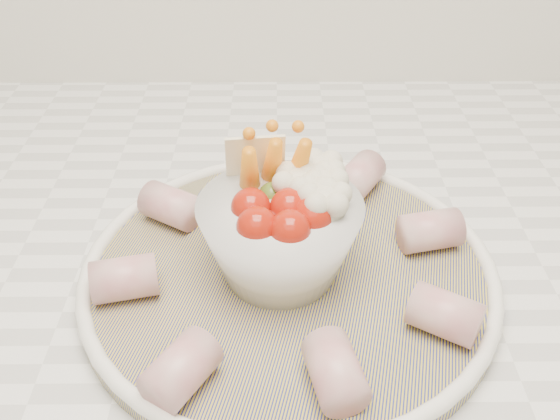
{
  "coord_description": "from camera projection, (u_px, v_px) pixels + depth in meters",
  "views": [
    {
      "loc": [
        0.17,
        0.98,
        1.28
      ],
      "look_at": [
        0.17,
        1.36,
        1.0
      ],
      "focal_mm": 40.0,
      "sensor_mm": 36.0,
      "label": 1
    }
  ],
  "objects": [
    {
      "name": "cured_meat_rolls",
      "position": [
        288.0,
        252.0,
        0.5
      ],
      "size": [
        0.3,
        0.31,
        0.03
      ],
      "color": "#BA555E",
      "rests_on": "serving_platter"
    },
    {
      "name": "serving_platter",
      "position": [
        289.0,
        272.0,
        0.51
      ],
      "size": [
        0.41,
        0.41,
        0.02
      ],
      "color": "navy",
      "rests_on": "kitchen_counter"
    },
    {
      "name": "veggie_bowl",
      "position": [
        283.0,
        228.0,
        0.48
      ],
      "size": [
        0.13,
        0.13,
        0.11
      ],
      "color": "white",
      "rests_on": "serving_platter"
    }
  ]
}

